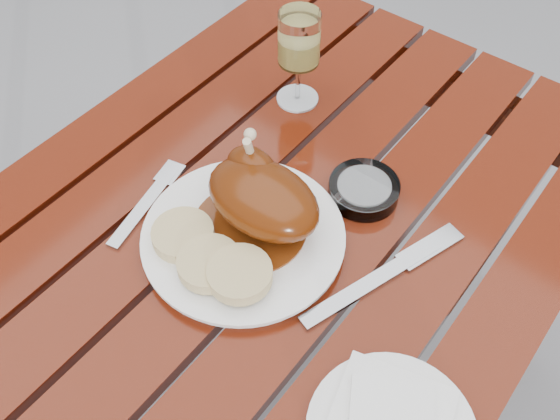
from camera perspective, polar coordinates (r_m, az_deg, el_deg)
The scene contains 10 objects.
ground at distance 1.58m, azimuth -1.28°, elevation -18.62°, with size 60.00×60.00×0.00m, color slate.
table at distance 1.24m, azimuth -1.59°, elevation -12.63°, with size 0.80×1.20×0.75m, color #631D0B.
dinner_plate at distance 0.90m, azimuth -3.36°, elevation -2.56°, with size 0.29×0.29×0.02m, color white.
roast_duck at distance 0.87m, azimuth -1.76°, elevation 1.33°, with size 0.18×0.17×0.13m.
bread_dumplings at distance 0.86m, azimuth -6.41°, elevation -4.29°, with size 0.20×0.10×0.03m.
wine_glass at distance 1.06m, azimuth 1.70°, elevation 13.60°, with size 0.07×0.07×0.17m, color #CAB95B.
napkin at distance 0.77m, azimuth 10.04°, elevation -18.24°, with size 0.13×0.12×0.01m, color white.
ashtray at distance 0.96m, azimuth 7.67°, elevation 1.85°, with size 0.11×0.11×0.03m, color #B2B7BC.
fork at distance 0.96m, azimuth -12.35°, elevation 0.30°, with size 0.02×0.17×0.01m, color gray.
knife at distance 0.87m, azimuth 8.43°, elevation -6.53°, with size 0.02×0.24×0.01m, color gray.
Camera 1 is at (0.36, -0.41, 1.48)m, focal length 40.00 mm.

